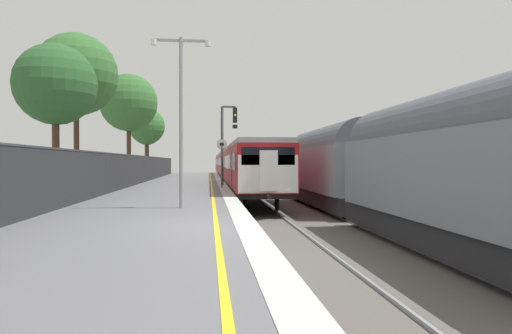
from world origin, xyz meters
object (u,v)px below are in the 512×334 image
Objects in this scene: background_tree_centre at (147,128)px; background_tree_right at (76,78)px; platform_lamp_mid at (181,108)px; background_tree_back at (129,105)px; speed_limit_sign at (222,157)px; signal_gantry at (226,136)px; background_tree_left at (55,88)px; commuter_train_at_platform at (232,164)px; freight_train_adjacent_track at (370,165)px.

background_tree_right is (-0.62, -23.51, 0.96)m from background_tree_centre.
background_tree_back is (-5.49, 22.25, 2.76)m from platform_lamp_mid.
signal_gantry is at bearing 82.29° from speed_limit_sign.
background_tree_left is 0.93× the size of background_tree_centre.
speed_limit_sign is (-0.36, -2.68, -1.42)m from signal_gantry.
commuter_train_at_platform is 20.71m from signal_gantry.
signal_gantry is 0.61× the size of background_tree_back.
background_tree_back is at bearing 87.04° from background_tree_right.
background_tree_left is (-5.70, 4.94, 1.38)m from platform_lamp_mid.
freight_train_adjacent_track is 13.86m from background_tree_left.
background_tree_centre is (-5.52, 33.16, 1.70)m from platform_lamp_mid.
background_tree_left is 28.22m from background_tree_centre.
background_tree_left is at bearing -84.61° from background_tree_right.
signal_gantry reaches higher than freight_train_adjacent_track.
signal_gantry is at bearing 81.87° from platform_lamp_mid.
freight_train_adjacent_track is 2.96× the size of background_tree_right.
background_tree_left is 0.77× the size of background_tree_back.
platform_lamp_mid reaches higher than commuter_train_at_platform.
freight_train_adjacent_track is at bearing 19.31° from platform_lamp_mid.
commuter_train_at_platform is 9.31× the size of background_tree_left.
signal_gantry is at bearing -45.70° from background_tree_back.
platform_lamp_mid is (-7.56, -2.65, 1.97)m from freight_train_adjacent_track.
platform_lamp_mid is 11.74m from background_tree_right.
freight_train_adjacent_track is at bearing -9.81° from background_tree_left.
commuter_train_at_platform is 10.72× the size of platform_lamp_mid.
background_tree_left is (-7.41, -6.88, 2.93)m from speed_limit_sign.
background_tree_centre is at bearing 88.49° from background_tree_right.
signal_gantry is 0.91× the size of platform_lamp_mid.
background_tree_right is at bearing 95.39° from background_tree_left.
speed_limit_sign is at bearing -55.40° from background_tree_back.
speed_limit_sign is at bearing 81.78° from platform_lamp_mid.
background_tree_left reaches higher than signal_gantry.
signal_gantry is at bearing 50.91° from background_tree_left.
commuter_train_at_platform is 11.77× the size of signal_gantry.
freight_train_adjacent_track is at bearing -66.79° from background_tree_centre.
background_tree_right is (-0.44, 4.71, 1.28)m from background_tree_left.
freight_train_adjacent_track reaches higher than commuter_train_at_platform.
freight_train_adjacent_track is at bearing -57.47° from speed_limit_sign.
background_tree_right is at bearing -92.96° from background_tree_back.
background_tree_back is at bearing 89.31° from background_tree_left.
commuter_train_at_platform is 7.13× the size of background_tree_back.
freight_train_adjacent_track reaches higher than speed_limit_sign.
background_tree_centre reaches higher than platform_lamp_mid.
platform_lamp_mid is at bearing -80.54° from background_tree_centre.
signal_gantry is 0.73× the size of background_tree_centre.
freight_train_adjacent_track is 3.49× the size of background_tree_centre.
freight_train_adjacent_track is at bearing -65.17° from signal_gantry.
background_tree_back is (-7.56, 7.75, 2.89)m from signal_gantry.
background_tree_left is at bearing -129.09° from signal_gantry.
background_tree_centre is at bearing 113.21° from freight_train_adjacent_track.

